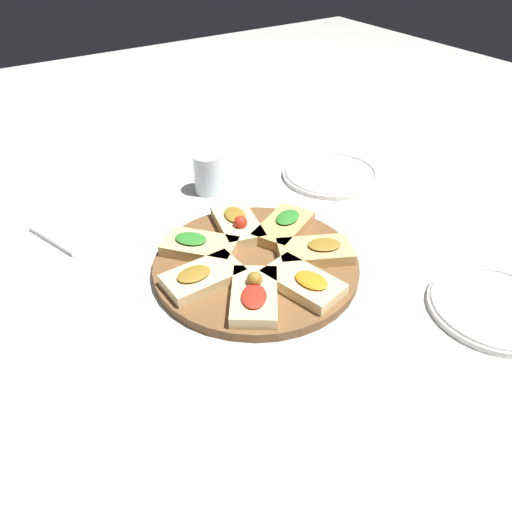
{
  "coord_description": "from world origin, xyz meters",
  "views": [
    {
      "loc": [
        0.57,
        -0.38,
        0.54
      ],
      "look_at": [
        0.0,
        0.0,
        0.03
      ],
      "focal_mm": 35.0,
      "sensor_mm": 36.0,
      "label": 1
    }
  ],
  "objects": [
    {
      "name": "napkin_stack",
      "position": [
        -0.29,
        -0.22,
        0.01
      ],
      "size": [
        0.17,
        0.15,
        0.01
      ],
      "primitive_type": "cube",
      "rotation": [
        0.0,
        0.0,
        0.32
      ],
      "color": "white",
      "rests_on": "ground_plane"
    },
    {
      "name": "focaccia_slice_2",
      "position": [
        -0.1,
        0.03,
        0.03
      ],
      "size": [
        0.14,
        0.1,
        0.04
      ],
      "color": "#E5C689",
      "rests_on": "serving_board"
    },
    {
      "name": "focaccia_slice_5",
      "position": [
        0.08,
        -0.06,
        0.03
      ],
      "size": [
        0.15,
        0.13,
        0.04
      ],
      "color": "#E5C689",
      "rests_on": "serving_board"
    },
    {
      "name": "focaccia_slice_0",
      "position": [
        0.05,
        0.09,
        0.03
      ],
      "size": [
        0.12,
        0.15,
        0.03
      ],
      "color": "tan",
      "rests_on": "serving_board"
    },
    {
      "name": "ground_plane",
      "position": [
        0.0,
        0.0,
        0.0
      ],
      "size": [
        3.0,
        3.0,
        0.0
      ],
      "primitive_type": "plane",
      "color": "beige"
    },
    {
      "name": "focaccia_slice_4",
      "position": [
        0.0,
        -0.1,
        0.03
      ],
      "size": [
        0.07,
        0.13,
        0.03
      ],
      "color": "#E5C689",
      "rests_on": "serving_board"
    },
    {
      "name": "serving_board",
      "position": [
        0.0,
        0.0,
        0.01
      ],
      "size": [
        0.36,
        0.36,
        0.02
      ],
      "primitive_type": "cylinder",
      "color": "brown",
      "rests_on": "ground_plane"
    },
    {
      "name": "focaccia_slice_1",
      "position": [
        -0.05,
        0.09,
        0.03
      ],
      "size": [
        0.12,
        0.15,
        0.03
      ],
      "color": "tan",
      "rests_on": "serving_board"
    },
    {
      "name": "focaccia_slice_3",
      "position": [
        -0.08,
        -0.07,
        0.03
      ],
      "size": [
        0.14,
        0.14,
        0.03
      ],
      "color": "#DBB775",
      "rests_on": "serving_board"
    },
    {
      "name": "water_glass",
      "position": [
        -0.29,
        0.07,
        0.04
      ],
      "size": [
        0.06,
        0.06,
        0.09
      ],
      "primitive_type": "cylinder",
      "color": "silver",
      "rests_on": "ground_plane"
    },
    {
      "name": "plate_left",
      "position": [
        -0.19,
        0.33,
        0.01
      ],
      "size": [
        0.22,
        0.22,
        0.02
      ],
      "color": "white",
      "rests_on": "ground_plane"
    },
    {
      "name": "focaccia_slice_6",
      "position": [
        0.1,
        0.02,
        0.03
      ],
      "size": [
        0.14,
        0.1,
        0.03
      ],
      "color": "#E5C689",
      "rests_on": "serving_board"
    },
    {
      "name": "plate_right",
      "position": [
        0.3,
        0.25,
        0.01
      ],
      "size": [
        0.21,
        0.21,
        0.02
      ],
      "color": "white",
      "rests_on": "ground_plane"
    }
  ]
}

